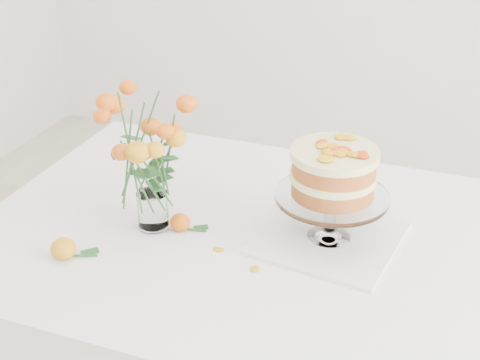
% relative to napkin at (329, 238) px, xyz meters
% --- Properties ---
extents(table, '(1.43, 0.93, 0.76)m').
position_rel_napkin_xyz_m(table, '(-0.10, -0.03, -0.09)').
color(table, tan).
rests_on(table, ground).
extents(napkin, '(0.33, 0.33, 0.01)m').
position_rel_napkin_xyz_m(napkin, '(0.00, 0.00, 0.00)').
color(napkin, white).
rests_on(napkin, table).
extents(cake_stand, '(0.25, 0.25, 0.22)m').
position_rel_napkin_xyz_m(cake_stand, '(-0.00, 0.00, 0.16)').
color(cake_stand, silver).
rests_on(cake_stand, napkin).
extents(rose_vase, '(0.28, 0.28, 0.36)m').
position_rel_napkin_xyz_m(rose_vase, '(-0.39, -0.09, 0.21)').
color(rose_vase, silver).
rests_on(rose_vase, table).
extents(loose_rose_near, '(0.09, 0.06, 0.05)m').
position_rel_napkin_xyz_m(loose_rose_near, '(-0.52, -0.27, 0.02)').
color(loose_rose_near, orange).
rests_on(loose_rose_near, table).
extents(loose_rose_far, '(0.09, 0.05, 0.04)m').
position_rel_napkin_xyz_m(loose_rose_far, '(-0.33, -0.08, 0.02)').
color(loose_rose_far, orange).
rests_on(loose_rose_far, table).
extents(stray_petal_a, '(0.03, 0.02, 0.00)m').
position_rel_napkin_xyz_m(stray_petal_a, '(-0.22, -0.13, -0.00)').
color(stray_petal_a, orange).
rests_on(stray_petal_a, table).
extents(stray_petal_b, '(0.03, 0.02, 0.00)m').
position_rel_napkin_xyz_m(stray_petal_b, '(-0.12, -0.17, -0.00)').
color(stray_petal_b, orange).
rests_on(stray_petal_b, table).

